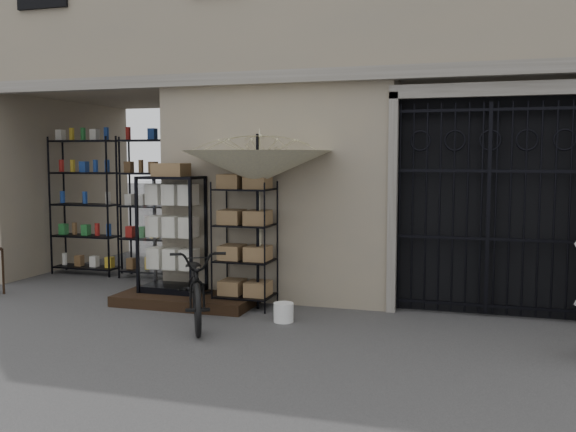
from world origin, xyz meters
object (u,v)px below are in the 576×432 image
(market_umbrella, at_px, (257,158))
(white_bucket, at_px, (284,312))
(bicycle, at_px, (197,323))
(display_cabinet, at_px, (172,240))
(wire_rack, at_px, (245,246))

(market_umbrella, distance_m, white_bucket, 2.15)
(market_umbrella, xyz_separation_m, bicycle, (-0.48, -0.98, -2.12))
(display_cabinet, xyz_separation_m, white_bucket, (1.93, -0.64, -0.79))
(bicycle, bearing_deg, market_umbrella, 36.42)
(display_cabinet, relative_size, bicycle, 0.97)
(market_umbrella, relative_size, white_bucket, 11.35)
(display_cabinet, relative_size, white_bucket, 7.12)
(wire_rack, distance_m, bicycle, 1.37)
(display_cabinet, height_order, wire_rack, display_cabinet)
(white_bucket, bearing_deg, wire_rack, 141.01)
(wire_rack, height_order, market_umbrella, market_umbrella)
(market_umbrella, distance_m, bicycle, 2.38)
(display_cabinet, height_order, market_umbrella, market_umbrella)
(white_bucket, relative_size, bicycle, 0.14)
(market_umbrella, bearing_deg, bicycle, -115.94)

